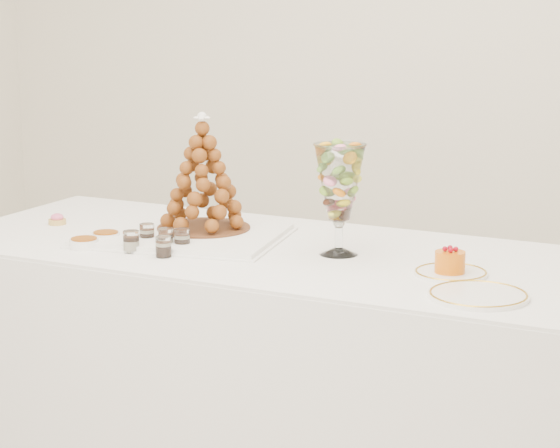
% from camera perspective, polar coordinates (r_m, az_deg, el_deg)
% --- Properties ---
extents(buffet_table, '(2.26, 1.01, 0.84)m').
position_cam_1_polar(buffet_table, '(3.51, 0.05, -8.01)').
color(buffet_table, white).
rests_on(buffet_table, ground).
extents(lace_tray, '(0.66, 0.53, 0.02)m').
position_cam_1_polar(lace_tray, '(3.54, -5.07, -0.60)').
color(lace_tray, white).
rests_on(lace_tray, buffet_table).
extents(macaron_vase, '(0.15, 0.15, 0.34)m').
position_cam_1_polar(macaron_vase, '(3.28, 3.12, 2.13)').
color(macaron_vase, white).
rests_on(macaron_vase, buffet_table).
extents(cake_plate, '(0.21, 0.21, 0.01)m').
position_cam_1_polar(cake_plate, '(3.13, 8.92, -2.55)').
color(cake_plate, white).
rests_on(cake_plate, buffet_table).
extents(spare_plate, '(0.27, 0.27, 0.01)m').
position_cam_1_polar(spare_plate, '(2.91, 10.32, -3.70)').
color(spare_plate, white).
rests_on(spare_plate, buffet_table).
extents(pink_tart, '(0.06, 0.06, 0.04)m').
position_cam_1_polar(pink_tart, '(3.82, -11.56, 0.22)').
color(pink_tart, tan).
rests_on(pink_tart, buffet_table).
extents(verrine_a, '(0.05, 0.05, 0.06)m').
position_cam_1_polar(verrine_a, '(3.48, -6.96, -0.50)').
color(verrine_a, white).
rests_on(verrine_a, buffet_table).
extents(verrine_b, '(0.06, 0.06, 0.06)m').
position_cam_1_polar(verrine_b, '(3.41, -5.97, -0.76)').
color(verrine_b, white).
rests_on(verrine_b, buffet_table).
extents(verrine_c, '(0.06, 0.06, 0.07)m').
position_cam_1_polar(verrine_c, '(3.39, -5.14, -0.80)').
color(verrine_c, white).
rests_on(verrine_c, buffet_table).
extents(verrine_d, '(0.06, 0.06, 0.07)m').
position_cam_1_polar(verrine_d, '(3.37, -7.78, -0.92)').
color(verrine_d, white).
rests_on(verrine_d, buffet_table).
extents(verrine_e, '(0.06, 0.06, 0.06)m').
position_cam_1_polar(verrine_e, '(3.30, -6.11, -1.18)').
color(verrine_e, white).
rests_on(verrine_e, buffet_table).
extents(ramekin_back, '(0.09, 0.09, 0.03)m').
position_cam_1_polar(ramekin_back, '(3.53, -9.09, -0.68)').
color(ramekin_back, white).
rests_on(ramekin_back, buffet_table).
extents(ramekin_front, '(0.09, 0.09, 0.03)m').
position_cam_1_polar(ramekin_front, '(3.46, -10.20, -1.01)').
color(ramekin_front, white).
rests_on(ramekin_front, buffet_table).
extents(croquembouche, '(0.31, 0.31, 0.38)m').
position_cam_1_polar(croquembouche, '(3.56, -4.05, 2.69)').
color(croquembouche, '#5E3218').
rests_on(croquembouche, lace_tray).
extents(mousse_cake, '(0.09, 0.09, 0.08)m').
position_cam_1_polar(mousse_cake, '(3.11, 8.87, -1.95)').
color(mousse_cake, orange).
rests_on(mousse_cake, cake_plate).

